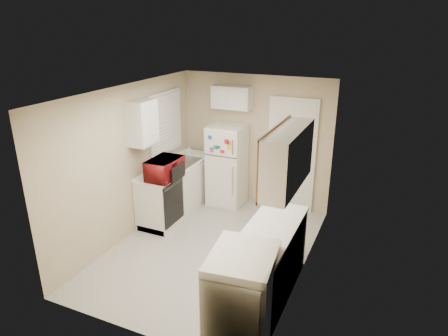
% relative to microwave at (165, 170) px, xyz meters
% --- Properties ---
extents(floor, '(3.80, 3.80, 0.00)m').
position_rel_microwave_xyz_m(floor, '(0.94, -0.28, -1.05)').
color(floor, beige).
rests_on(floor, ground).
extents(ceiling, '(3.80, 3.80, 0.00)m').
position_rel_microwave_xyz_m(ceiling, '(0.94, -0.28, 1.35)').
color(ceiling, white).
rests_on(ceiling, floor).
extents(wall_left, '(3.80, 3.80, 0.00)m').
position_rel_microwave_xyz_m(wall_left, '(-0.46, -0.28, 0.15)').
color(wall_left, '#C0AE8A').
rests_on(wall_left, floor).
extents(wall_right, '(3.80, 3.80, 0.00)m').
position_rel_microwave_xyz_m(wall_right, '(2.34, -0.28, 0.15)').
color(wall_right, '#C0AE8A').
rests_on(wall_right, floor).
extents(wall_back, '(2.80, 2.80, 0.00)m').
position_rel_microwave_xyz_m(wall_back, '(0.94, 1.62, 0.15)').
color(wall_back, '#C0AE8A').
rests_on(wall_back, floor).
extents(wall_front, '(2.80, 2.80, 0.00)m').
position_rel_microwave_xyz_m(wall_front, '(0.94, -2.18, 0.15)').
color(wall_front, '#C0AE8A').
rests_on(wall_front, floor).
extents(left_counter, '(0.60, 1.80, 0.90)m').
position_rel_microwave_xyz_m(left_counter, '(-0.16, 0.62, -0.60)').
color(left_counter, silver).
rests_on(left_counter, floor).
extents(dishwasher, '(0.03, 0.58, 0.72)m').
position_rel_microwave_xyz_m(dishwasher, '(0.13, 0.02, -0.56)').
color(dishwasher, black).
rests_on(dishwasher, floor).
extents(sink, '(0.54, 0.74, 0.16)m').
position_rel_microwave_xyz_m(sink, '(-0.16, 0.77, -0.19)').
color(sink, gray).
rests_on(sink, left_counter).
extents(microwave, '(0.61, 0.34, 0.40)m').
position_rel_microwave_xyz_m(microwave, '(0.00, 0.00, 0.00)').
color(microwave, maroon).
rests_on(microwave, left_counter).
extents(soap_bottle, '(0.09, 0.09, 0.18)m').
position_rel_microwave_xyz_m(soap_bottle, '(-0.21, 1.18, -0.05)').
color(soap_bottle, white).
rests_on(soap_bottle, left_counter).
extents(window_blinds, '(0.10, 0.98, 1.08)m').
position_rel_microwave_xyz_m(window_blinds, '(-0.42, 0.77, 0.55)').
color(window_blinds, silver).
rests_on(window_blinds, wall_left).
extents(upper_cabinet_left, '(0.30, 0.45, 0.70)m').
position_rel_microwave_xyz_m(upper_cabinet_left, '(-0.31, -0.06, 0.75)').
color(upper_cabinet_left, silver).
rests_on(upper_cabinet_left, wall_left).
extents(refrigerator, '(0.63, 0.61, 1.52)m').
position_rel_microwave_xyz_m(refrigerator, '(0.52, 1.30, -0.29)').
color(refrigerator, silver).
rests_on(refrigerator, floor).
extents(cabinet_over_fridge, '(0.70, 0.30, 0.40)m').
position_rel_microwave_xyz_m(cabinet_over_fridge, '(0.54, 1.47, 0.95)').
color(cabinet_over_fridge, silver).
rests_on(cabinet_over_fridge, wall_back).
extents(interior_door, '(0.86, 0.06, 2.08)m').
position_rel_microwave_xyz_m(interior_door, '(1.64, 1.58, -0.03)').
color(interior_door, silver).
rests_on(interior_door, floor).
extents(right_counter, '(0.60, 2.00, 0.90)m').
position_rel_microwave_xyz_m(right_counter, '(2.04, -1.08, -0.60)').
color(right_counter, silver).
rests_on(right_counter, floor).
extents(stove, '(0.77, 0.91, 1.01)m').
position_rel_microwave_xyz_m(stove, '(1.99, -1.68, -0.54)').
color(stove, silver).
rests_on(stove, floor).
extents(upper_cabinet_right, '(0.30, 1.20, 0.70)m').
position_rel_microwave_xyz_m(upper_cabinet_right, '(2.19, -0.78, 0.75)').
color(upper_cabinet_right, silver).
rests_on(upper_cabinet_right, wall_right).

